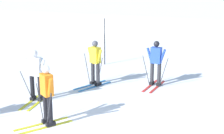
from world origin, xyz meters
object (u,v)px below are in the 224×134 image
(skier_blue, at_px, (156,62))
(skier_white, at_px, (36,73))
(skier_orange, at_px, (47,94))
(skier_yellow, at_px, (95,62))
(trail_marker_pole, at_px, (105,42))

(skier_blue, xyz_separation_m, skier_white, (-3.29, -2.95, 0.04))
(skier_blue, xyz_separation_m, skier_orange, (-1.92, -4.50, -0.00))
(skier_yellow, relative_size, trail_marker_pole, 0.79)
(skier_white, xyz_separation_m, skier_orange, (1.37, -1.55, -0.04))
(skier_yellow, height_order, skier_orange, same)
(skier_white, relative_size, skier_orange, 1.00)
(skier_yellow, bearing_deg, skier_orange, -86.85)
(skier_white, relative_size, trail_marker_pole, 0.79)
(skier_blue, height_order, skier_orange, same)
(skier_yellow, xyz_separation_m, skier_blue, (2.13, 0.78, -0.00))
(skier_blue, distance_m, trail_marker_pole, 3.74)
(skier_orange, relative_size, trail_marker_pole, 0.79)
(skier_yellow, height_order, skier_blue, same)
(skier_white, distance_m, skier_orange, 2.07)
(skier_orange, distance_m, trail_marker_pole, 6.85)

